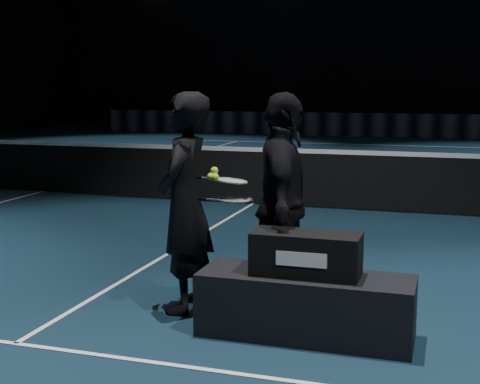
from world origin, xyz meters
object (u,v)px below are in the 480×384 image
(racket_bag, at_px, (306,254))
(tennis_balls, at_px, (213,175))
(player_a, at_px, (185,203))
(player_b, at_px, (282,206))
(racket_lower, at_px, (236,200))
(player_bench, at_px, (305,306))
(racket_upper, at_px, (231,181))

(racket_bag, xyz_separation_m, tennis_balls, (-0.89, 0.37, 0.53))
(player_a, height_order, player_b, same)
(racket_lower, bearing_deg, player_b, 0.00)
(racket_bag, relative_size, player_a, 0.44)
(player_bench, xyz_separation_m, player_b, (-0.31, 0.45, 0.70))
(player_b, distance_m, tennis_balls, 0.65)
(player_a, relative_size, tennis_balls, 15.93)
(racket_upper, bearing_deg, racket_lower, -42.66)
(player_b, height_order, racket_upper, player_b)
(player_a, height_order, tennis_balls, player_a)
(player_b, height_order, racket_lower, player_b)
(racket_upper, xyz_separation_m, tennis_balls, (-0.14, -0.06, 0.05))
(player_bench, distance_m, racket_upper, 1.25)
(player_a, bearing_deg, player_bench, 70.54)
(player_bench, relative_size, player_b, 0.88)
(racket_lower, bearing_deg, racket_bag, -37.13)
(player_bench, xyz_separation_m, racket_upper, (-0.76, 0.42, 0.90))
(racket_bag, relative_size, racket_lower, 1.23)
(player_bench, distance_m, player_b, 0.89)
(racket_lower, distance_m, racket_upper, 0.17)
(player_bench, distance_m, player_a, 1.38)
(player_a, bearing_deg, racket_bag, 70.54)
(player_b, relative_size, tennis_balls, 15.93)
(racket_upper, bearing_deg, player_bench, -41.24)
(player_bench, relative_size, racket_lower, 2.47)
(racket_upper, height_order, tennis_balls, tennis_balls)
(player_bench, distance_m, tennis_balls, 1.36)
(player_bench, height_order, racket_upper, racket_upper)
(player_b, relative_size, racket_upper, 2.81)
(player_b, distance_m, racket_upper, 0.49)
(player_a, distance_m, racket_lower, 0.45)
(player_a, xyz_separation_m, racket_upper, (0.39, 0.10, 0.20))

